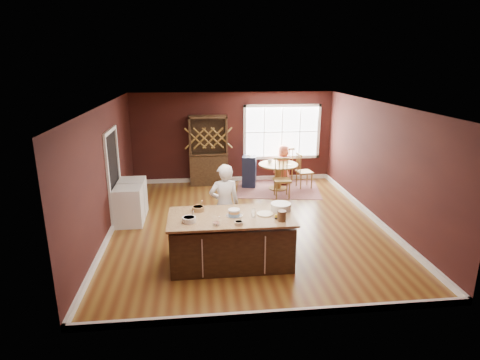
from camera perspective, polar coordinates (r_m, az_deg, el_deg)
name	(u,v)px	position (r m, az deg, el deg)	size (l,w,h in m)	color
room_shell	(247,167)	(8.73, 1.05, 1.87)	(7.00, 7.00, 7.00)	brown
window	(282,132)	(12.30, 5.98, 6.82)	(2.36, 0.10, 1.66)	white
doorway	(114,178)	(9.52, -17.47, 0.31)	(0.08, 1.26, 2.13)	white
kitchen_island	(231,241)	(7.36, -1.28, -8.60)	(2.23, 1.17, 0.92)	black
dining_table	(278,171)	(11.52, 5.46, 1.24)	(1.12, 1.12, 0.75)	brown
baker	(224,205)	(7.94, -2.22, -3.57)	(0.61, 0.40, 1.67)	silver
layer_cake	(234,213)	(7.14, -0.84, -4.67)	(0.30, 0.30, 0.12)	white
bowl_blue	(189,220)	(6.94, -7.25, -5.61)	(0.24, 0.24, 0.09)	silver
bowl_yellow	(198,209)	(7.42, -5.97, -4.08)	(0.23, 0.23, 0.08)	olive
bowl_pink	(216,224)	(6.78, -3.40, -6.22)	(0.13, 0.13, 0.05)	white
bowl_olive	(239,223)	(6.79, -0.18, -6.13)	(0.15, 0.15, 0.06)	#C7B293
drinking_glass	(254,213)	(7.09, 1.97, -4.70)	(0.08, 0.08, 0.16)	white
dinner_plate	(265,214)	(7.24, 3.59, -4.82)	(0.30, 0.30, 0.02)	#F9EDC9
white_tub	(281,207)	(7.45, 5.82, -3.80)	(0.38, 0.38, 0.13)	silver
stoneware_crock	(282,216)	(6.95, 5.96, -5.09)	(0.15, 0.15, 0.18)	#49371C
toy_figurine	(276,217)	(7.03, 5.14, -5.22)	(0.05, 0.05, 0.09)	yellow
rug	(278,189)	(11.67, 5.39, -1.26)	(2.34, 1.80, 0.01)	brown
chair_east	(304,170)	(11.77, 9.15, 1.36)	(0.44, 0.42, 1.04)	brown
chair_south	(282,178)	(10.83, 6.02, 0.24)	(0.45, 0.43, 1.08)	brown
chair_north	(286,164)	(12.40, 6.49, 2.34)	(0.45, 0.43, 1.08)	brown
seated_woman	(283,165)	(11.99, 6.17, 2.14)	(0.59, 0.38, 1.20)	#BE563E
high_chair	(249,171)	(11.72, 1.33, 1.31)	(0.39, 0.39, 0.96)	black
toddler	(251,160)	(11.66, 1.53, 2.90)	(0.18, 0.14, 0.26)	#8CA5BF
table_plate	(289,165)	(11.38, 6.92, 2.17)	(0.18, 0.18, 0.01)	beige
table_cup	(270,161)	(11.55, 4.26, 2.66)	(0.12, 0.12, 0.10)	white
hutch	(208,151)	(11.88, -4.51, 4.18)	(1.12, 0.47, 2.05)	#331D0F
washer	(129,206)	(9.34, -15.53, -3.64)	(0.60, 0.58, 0.88)	white
dryer	(133,197)	(9.93, -14.97, -2.35)	(0.61, 0.59, 0.88)	silver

